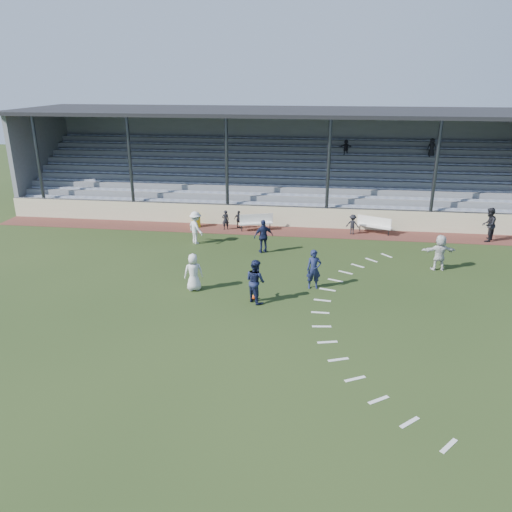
{
  "coord_description": "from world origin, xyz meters",
  "views": [
    {
      "loc": [
        2.73,
        -17.56,
        8.64
      ],
      "look_at": [
        0.0,
        2.5,
        1.3
      ],
      "focal_mm": 35.0,
      "sensor_mm": 36.0,
      "label": 1
    }
  ],
  "objects": [
    {
      "name": "retaining_wall",
      "position": [
        0.0,
        11.55,
        0.6
      ],
      "size": [
        34.0,
        0.18,
        1.2
      ],
      "primitive_type": "cube",
      "color": "beige",
      "rests_on": "ground"
    },
    {
      "name": "grandstand",
      "position": [
        0.0,
        16.26,
        2.2
      ],
      "size": [
        34.6,
        9.0,
        6.61
      ],
      "color": "gray",
      "rests_on": "ground"
    },
    {
      "name": "sub_left_near",
      "position": [
        -2.9,
        10.4,
        0.6
      ],
      "size": [
        0.5,
        0.42,
        1.17
      ],
      "primitive_type": "imported",
      "rotation": [
        0.0,
        0.0,
        3.54
      ],
      "color": "black",
      "rests_on": "cinder_track"
    },
    {
      "name": "official",
      "position": [
        11.84,
        10.16,
        0.96
      ],
      "size": [
        1.07,
        1.14,
        1.88
      ],
      "primitive_type": "imported",
      "rotation": [
        0.0,
        0.0,
        4.2
      ],
      "color": "black",
      "rests_on": "cinder_track"
    },
    {
      "name": "penalty_arc",
      "position": [
        4.12,
        0.0,
        0.01
      ],
      "size": [
        3.89,
        14.63,
        0.01
      ],
      "color": "silver",
      "rests_on": "ground"
    },
    {
      "name": "cinder_track",
      "position": [
        0.0,
        10.5,
        0.01
      ],
      "size": [
        34.0,
        2.0,
        0.02
      ],
      "primitive_type": "cube",
      "color": "#502620",
      "rests_on": "ground"
    },
    {
      "name": "sub_right",
      "position": [
        4.52,
        10.46,
        0.6
      ],
      "size": [
        0.82,
        0.59,
        1.16
      ],
      "primitive_type": "imported",
      "rotation": [
        0.0,
        0.0,
        2.91
      ],
      "color": "black",
      "rests_on": "cinder_track"
    },
    {
      "name": "player_navy_wing",
      "position": [
        -0.18,
        6.67,
        0.87
      ],
      "size": [
        1.11,
        0.82,
        1.74
      ],
      "primitive_type": "imported",
      "rotation": [
        0.0,
        0.0,
        3.58
      ],
      "color": "#151B3B",
      "rests_on": "ground"
    },
    {
      "name": "player_white_lead",
      "position": [
        -2.53,
        1.49,
        0.81
      ],
      "size": [
        0.92,
        0.75,
        1.62
      ],
      "primitive_type": "imported",
      "rotation": [
        0.0,
        0.0,
        3.49
      ],
      "color": "silver",
      "rests_on": "ground"
    },
    {
      "name": "sub_left_far",
      "position": [
        -2.15,
        10.71,
        0.56
      ],
      "size": [
        0.68,
        0.47,
        1.08
      ],
      "primitive_type": "imported",
      "rotation": [
        0.0,
        0.0,
        2.79
      ],
      "color": "black",
      "rests_on": "cinder_track"
    },
    {
      "name": "bench_right",
      "position": [
        5.77,
        10.83,
        0.58
      ],
      "size": [
        2.0,
        1.21,
        0.95
      ],
      "rotation": [
        0.0,
        0.0,
        -0.4
      ],
      "color": "silver",
      "rests_on": "cinder_track"
    },
    {
      "name": "player_white_back",
      "position": [
        8.28,
        5.36,
        0.86
      ],
      "size": [
        1.64,
        0.72,
        1.71
      ],
      "primitive_type": "imported",
      "rotation": [
        0.0,
        0.0,
        3.28
      ],
      "color": "silver",
      "rests_on": "ground"
    },
    {
      "name": "bench_left",
      "position": [
        -1.08,
        10.52,
        0.58
      ],
      "size": [
        2.02,
        1.08,
        0.95
      ],
      "rotation": [
        0.0,
        0.0,
        0.33
      ],
      "color": "silver",
      "rests_on": "cinder_track"
    },
    {
      "name": "ground",
      "position": [
        0.0,
        0.0,
        0.0
      ],
      "size": [
        90.0,
        90.0,
        0.0
      ],
      "primitive_type": "plane",
      "color": "#223114",
      "rests_on": "ground"
    },
    {
      "name": "player_navy_mid",
      "position": [
        0.22,
        0.68,
        0.9
      ],
      "size": [
        1.1,
        1.09,
        1.8
      ],
      "primitive_type": "imported",
      "rotation": [
        0.0,
        0.0,
        2.4
      ],
      "color": "#151B3B",
      "rests_on": "ground"
    },
    {
      "name": "player_white_wing",
      "position": [
        -3.99,
        7.65,
        0.89
      ],
      "size": [
        1.28,
        1.28,
        1.78
      ],
      "primitive_type": "imported",
      "rotation": [
        0.0,
        0.0,
        2.35
      ],
      "color": "silver",
      "rests_on": "ground"
    },
    {
      "name": "football",
      "position": [
        0.14,
        0.86,
        0.1
      ],
      "size": [
        0.19,
        0.19,
        0.19
      ],
      "primitive_type": "sphere",
      "color": "#F2470E",
      "rests_on": "ground"
    },
    {
      "name": "player_navy_lead",
      "position": [
        2.51,
        2.37,
        0.86
      ],
      "size": [
        0.69,
        0.51,
        1.72
      ],
      "primitive_type": "imported",
      "rotation": [
        0.0,
        0.0,
        0.17
      ],
      "color": "#151B3B",
      "rests_on": "ground"
    },
    {
      "name": "trash_bin",
      "position": [
        -4.76,
        10.68,
        0.43
      ],
      "size": [
        0.52,
        0.52,
        0.83
      ],
      "primitive_type": "cylinder",
      "color": "gold",
      "rests_on": "cinder_track"
    }
  ]
}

